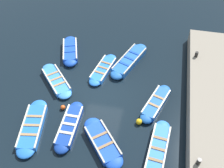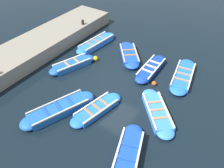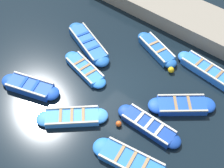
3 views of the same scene
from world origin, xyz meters
name	(u,v)px [view 2 (image 2 of 3)]	position (x,y,z in m)	size (l,w,h in m)	color
ground_plane	(115,86)	(0.00, 0.00, 0.00)	(120.00, 120.00, 0.00)	black
boat_inner_gap	(128,154)	(2.97, -3.46, 0.20)	(1.83, 3.31, 0.45)	#1947B7
boat_near_quay	(97,109)	(0.32, -2.15, 0.15)	(1.41, 3.24, 0.35)	blue
boat_bow_out	(96,43)	(-3.61, 3.02, 0.20)	(1.16, 3.79, 0.45)	blue
boat_end_of_row	(72,65)	(-3.27, 0.01, 0.19)	(1.74, 3.20, 0.43)	#1E59AD
boat_outer_left	(157,112)	(2.94, -0.58, 0.15)	(2.91, 3.08, 0.36)	#3884E0
boat_centre	(129,55)	(-0.87, 3.08, 0.17)	(2.81, 3.11, 0.41)	#1947B7
boat_stern_in	(59,110)	(-1.21, -3.26, 0.21)	(2.23, 4.01, 0.47)	#1E59AD
boat_alongside	(183,76)	(2.99, 2.93, 0.15)	(1.54, 3.81, 0.36)	blue
boat_broadside	(151,69)	(1.08, 2.48, 0.17)	(0.88, 3.35, 0.40)	navy
quay_wall	(37,46)	(-6.47, 0.00, 0.46)	(2.89, 13.24, 0.93)	gray
bollard_mid_north	(83,22)	(-5.37, 3.70, 1.10)	(0.20, 0.20, 0.35)	black
buoy_orange_near	(154,83)	(1.85, 1.34, 0.14)	(0.27, 0.27, 0.27)	#E05119
buoy_yellow_far	(96,58)	(-2.49, 1.45, 0.16)	(0.33, 0.33, 0.33)	#EAB214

